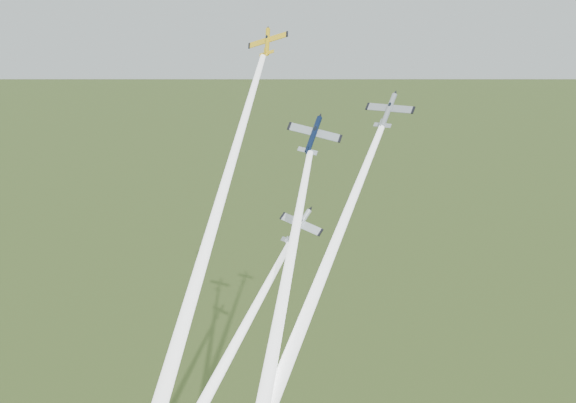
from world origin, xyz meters
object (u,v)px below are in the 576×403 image
Objects in this scene: plane_navy at (313,135)px; plane_silver_low at (299,226)px; plane_silver_right at (388,110)px; plane_yellow at (267,42)px.

plane_navy is 1.06× the size of plane_silver_low.
plane_navy is at bearing -138.08° from plane_silver_right.
plane_yellow is 0.87× the size of plane_navy.
plane_silver_right is 0.99× the size of plane_silver_low.
plane_silver_right is at bearing 24.28° from plane_navy.
plane_silver_low is at bearing -133.66° from plane_silver_right.
plane_silver_low is (-1.23, -2.44, -14.53)m from plane_navy.
plane_yellow is 25.32m from plane_silver_right.
plane_silver_right is at bearing 54.61° from plane_silver_low.
plane_navy is 12.53m from plane_silver_right.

